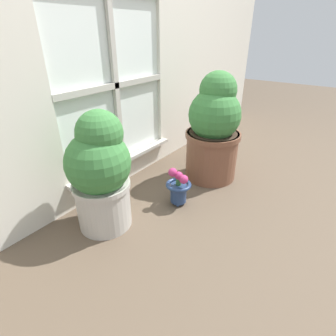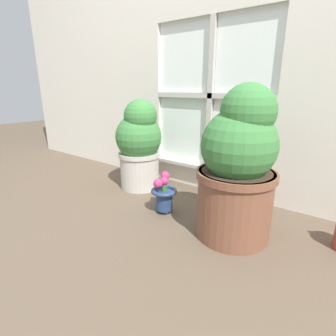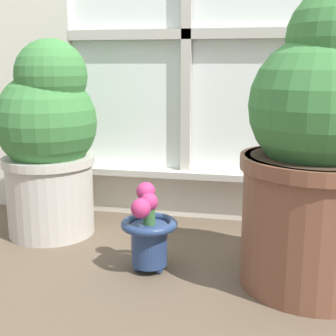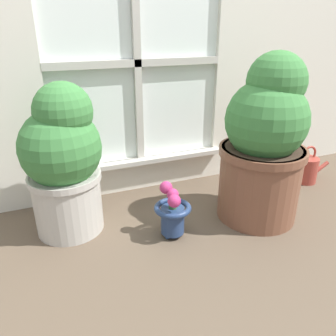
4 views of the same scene
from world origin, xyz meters
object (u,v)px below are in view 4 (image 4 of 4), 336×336
at_px(potted_plant_left, 64,160).
at_px(potted_plant_right, 264,144).
at_px(flower_vase, 172,212).
at_px(watering_can, 307,169).

distance_m(potted_plant_left, potted_plant_right, 0.87).
height_order(potted_plant_right, flower_vase, potted_plant_right).
relative_size(potted_plant_right, watering_can, 3.32).
relative_size(potted_plant_left, watering_can, 2.87).
bearing_deg(flower_vase, potted_plant_right, 1.15).
xyz_separation_m(potted_plant_right, watering_can, (0.49, 0.20, -0.29)).
relative_size(potted_plant_left, flower_vase, 2.63).
xyz_separation_m(potted_plant_left, flower_vase, (0.40, -0.22, -0.21)).
distance_m(potted_plant_left, flower_vase, 0.50).
bearing_deg(potted_plant_left, watering_can, -0.54).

